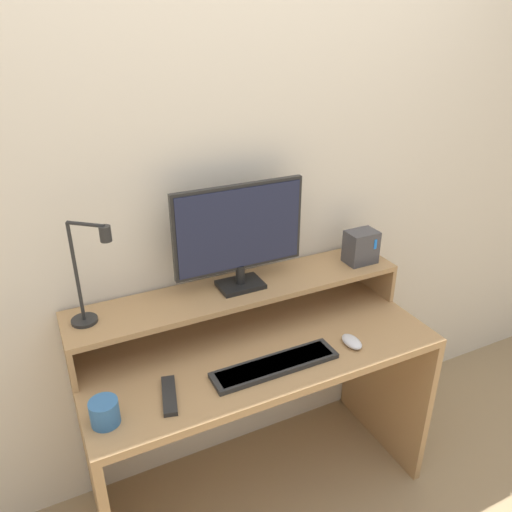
{
  "coord_description": "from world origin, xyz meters",
  "views": [
    {
      "loc": [
        -0.68,
        -1.09,
        1.87
      ],
      "look_at": [
        0.0,
        0.31,
        1.11
      ],
      "focal_mm": 35.0,
      "sensor_mm": 36.0,
      "label": 1
    }
  ],
  "objects_px": {
    "monitor": "(240,233)",
    "keyboard": "(275,365)",
    "router_dock": "(361,247)",
    "mug": "(105,412)",
    "desk_lamp": "(88,279)",
    "mouse": "(352,342)",
    "remote_control": "(169,395)"
  },
  "relations": [
    {
      "from": "router_dock",
      "to": "keyboard",
      "type": "xyz_separation_m",
      "value": [
        -0.55,
        -0.27,
        -0.23
      ]
    },
    {
      "from": "monitor",
      "to": "desk_lamp",
      "type": "relative_size",
      "value": 1.36
    },
    {
      "from": "desk_lamp",
      "to": "mouse",
      "type": "distance_m",
      "value": 0.97
    },
    {
      "from": "monitor",
      "to": "router_dock",
      "type": "relative_size",
      "value": 3.64
    },
    {
      "from": "router_dock",
      "to": "mug",
      "type": "height_order",
      "value": "router_dock"
    },
    {
      "from": "mouse",
      "to": "mug",
      "type": "height_order",
      "value": "mug"
    },
    {
      "from": "mouse",
      "to": "mug",
      "type": "bearing_deg",
      "value": 179.81
    },
    {
      "from": "monitor",
      "to": "desk_lamp",
      "type": "distance_m",
      "value": 0.55
    },
    {
      "from": "router_dock",
      "to": "remote_control",
      "type": "relative_size",
      "value": 0.76
    },
    {
      "from": "remote_control",
      "to": "keyboard",
      "type": "bearing_deg",
      "value": -2.42
    },
    {
      "from": "router_dock",
      "to": "mouse",
      "type": "xyz_separation_m",
      "value": [
        -0.23,
        -0.28,
        -0.23
      ]
    },
    {
      "from": "remote_control",
      "to": "router_dock",
      "type": "bearing_deg",
      "value": 15.56
    },
    {
      "from": "router_dock",
      "to": "desk_lamp",
      "type": "bearing_deg",
      "value": 179.44
    },
    {
      "from": "monitor",
      "to": "mouse",
      "type": "relative_size",
      "value": 5.09
    },
    {
      "from": "mouse",
      "to": "router_dock",
      "type": "bearing_deg",
      "value": 51.14
    },
    {
      "from": "keyboard",
      "to": "mug",
      "type": "distance_m",
      "value": 0.59
    },
    {
      "from": "monitor",
      "to": "mouse",
      "type": "bearing_deg",
      "value": -45.13
    },
    {
      "from": "mug",
      "to": "desk_lamp",
      "type": "bearing_deg",
      "value": 81.49
    },
    {
      "from": "desk_lamp",
      "to": "keyboard",
      "type": "distance_m",
      "value": 0.7
    },
    {
      "from": "desk_lamp",
      "to": "router_dock",
      "type": "height_order",
      "value": "desk_lamp"
    },
    {
      "from": "mouse",
      "to": "remote_control",
      "type": "bearing_deg",
      "value": 177.88
    },
    {
      "from": "desk_lamp",
      "to": "router_dock",
      "type": "xyz_separation_m",
      "value": [
        1.09,
        -0.01,
        -0.1
      ]
    },
    {
      "from": "desk_lamp",
      "to": "mouse",
      "type": "xyz_separation_m",
      "value": [
        0.86,
        -0.3,
        -0.33
      ]
    },
    {
      "from": "monitor",
      "to": "desk_lamp",
      "type": "bearing_deg",
      "value": -178.24
    },
    {
      "from": "router_dock",
      "to": "mouse",
      "type": "distance_m",
      "value": 0.43
    },
    {
      "from": "monitor",
      "to": "keyboard",
      "type": "height_order",
      "value": "monitor"
    },
    {
      "from": "router_dock",
      "to": "keyboard",
      "type": "height_order",
      "value": "router_dock"
    },
    {
      "from": "mouse",
      "to": "keyboard",
      "type": "bearing_deg",
      "value": 178.25
    },
    {
      "from": "monitor",
      "to": "mug",
      "type": "relative_size",
      "value": 5.74
    },
    {
      "from": "monitor",
      "to": "keyboard",
      "type": "bearing_deg",
      "value": -91.73
    },
    {
      "from": "keyboard",
      "to": "mug",
      "type": "xyz_separation_m",
      "value": [
        -0.59,
        -0.01,
        0.03
      ]
    },
    {
      "from": "desk_lamp",
      "to": "router_dock",
      "type": "relative_size",
      "value": 2.67
    }
  ]
}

